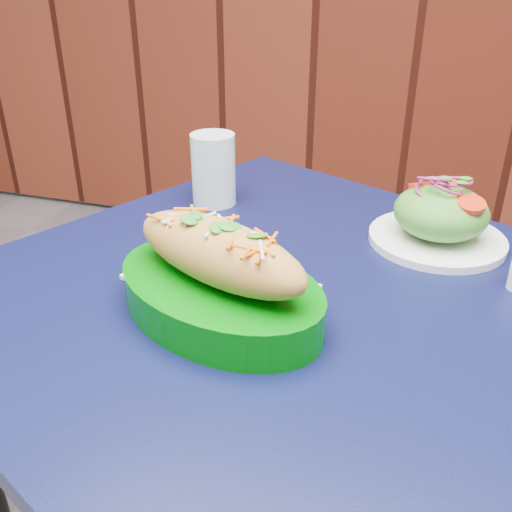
% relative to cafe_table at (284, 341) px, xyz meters
% --- Properties ---
extents(cafe_table, '(1.06, 1.06, 0.75)m').
position_rel_cafe_table_xyz_m(cafe_table, '(0.00, 0.00, 0.00)').
color(cafe_table, black).
rests_on(cafe_table, ground).
extents(banh_mi_basket, '(0.33, 0.28, 0.13)m').
position_rel_cafe_table_xyz_m(banh_mi_basket, '(-0.06, -0.08, 0.14)').
color(banh_mi_basket, '#006406').
rests_on(banh_mi_basket, cafe_table).
extents(salad_plate, '(0.21, 0.21, 0.11)m').
position_rel_cafe_table_xyz_m(salad_plate, '(0.19, 0.20, 0.13)').
color(salad_plate, white).
rests_on(salad_plate, cafe_table).
extents(water_glass, '(0.08, 0.08, 0.12)m').
position_rel_cafe_table_xyz_m(water_glass, '(-0.20, 0.25, 0.15)').
color(water_glass, silver).
rests_on(water_glass, cafe_table).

